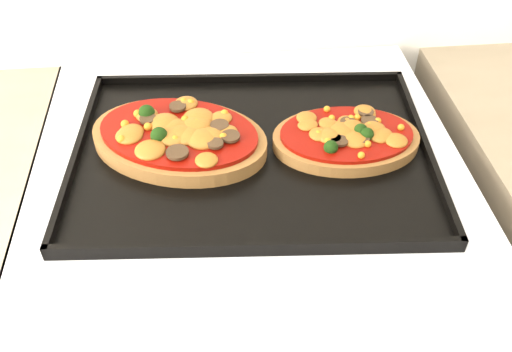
{
  "coord_description": "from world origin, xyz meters",
  "views": [
    {
      "loc": [
        -0.09,
        1.12,
        1.42
      ],
      "look_at": [
        -0.03,
        1.67,
        0.92
      ],
      "focal_mm": 40.0,
      "sensor_mm": 36.0,
      "label": 1
    }
  ],
  "objects_px": {
    "pizza_right": "(346,137)",
    "baking_tray": "(252,150)",
    "stove": "(251,345)",
    "pizza_left": "(179,136)"
  },
  "relations": [
    {
      "from": "pizza_left",
      "to": "pizza_right",
      "type": "xyz_separation_m",
      "value": [
        0.23,
        -0.02,
        -0.0
      ]
    },
    {
      "from": "stove",
      "to": "baking_tray",
      "type": "xyz_separation_m",
      "value": [
        0.01,
        0.02,
        0.47
      ]
    },
    {
      "from": "stove",
      "to": "pizza_right",
      "type": "distance_m",
      "value": 0.5
    },
    {
      "from": "pizza_left",
      "to": "pizza_right",
      "type": "height_order",
      "value": "pizza_left"
    },
    {
      "from": "baking_tray",
      "to": "pizza_right",
      "type": "xyz_separation_m",
      "value": [
        0.13,
        0.0,
        0.01
      ]
    },
    {
      "from": "pizza_right",
      "to": "baking_tray",
      "type": "bearing_deg",
      "value": -179.83
    },
    {
      "from": "stove",
      "to": "pizza_left",
      "type": "relative_size",
      "value": 3.72
    },
    {
      "from": "baking_tray",
      "to": "pizza_left",
      "type": "relative_size",
      "value": 1.97
    },
    {
      "from": "stove",
      "to": "pizza_right",
      "type": "bearing_deg",
      "value": 7.04
    },
    {
      "from": "pizza_left",
      "to": "pizza_right",
      "type": "relative_size",
      "value": 1.21
    }
  ]
}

